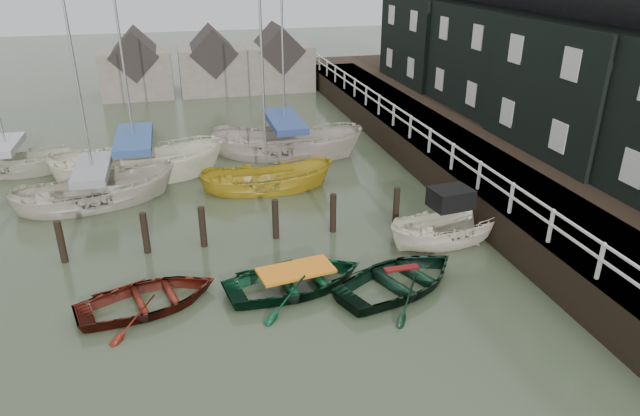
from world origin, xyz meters
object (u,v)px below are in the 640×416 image
object	(u,v)px
rowboat_dkgreen	(400,288)
sailboat_d	(285,154)
rowboat_red	(150,307)
rowboat_green	(296,288)
motorboat	(449,238)
sailboat_b	(139,175)
sailboat_a	(98,202)
sailboat_e	(12,171)
sailboat_c	(267,188)

from	to	relation	value
rowboat_dkgreen	sailboat_d	xyz separation A→B (m)	(-0.95, 12.42, 0.06)
rowboat_red	rowboat_green	bearing A→B (deg)	-106.39
motorboat	sailboat_b	bearing A→B (deg)	42.39
sailboat_a	sailboat_e	size ratio (longest dim) A/B	0.99
rowboat_red	sailboat_e	world-z (taller)	sailboat_e
sailboat_a	sailboat_b	bearing A→B (deg)	-40.57
sailboat_c	sailboat_b	bearing A→B (deg)	66.39
rowboat_dkgreen	sailboat_d	size ratio (longest dim) A/B	0.33
motorboat	sailboat_d	world-z (taller)	sailboat_d
sailboat_d	sailboat_e	bearing A→B (deg)	105.95
rowboat_dkgreen	sailboat_b	distance (m)	13.51
rowboat_green	sailboat_d	xyz separation A→B (m)	(1.96, 11.71, 0.06)
rowboat_dkgreen	sailboat_e	bearing A→B (deg)	22.83
rowboat_dkgreen	sailboat_a	distance (m)	12.45
motorboat	sailboat_d	bearing A→B (deg)	12.64
sailboat_c	sailboat_e	world-z (taller)	sailboat_c
sailboat_a	rowboat_green	bearing A→B (deg)	-153.89
motorboat	sailboat_a	xyz separation A→B (m)	(-11.74, 6.18, -0.03)
rowboat_red	sailboat_b	size ratio (longest dim) A/B	0.32
rowboat_red	sailboat_d	bearing A→B (deg)	-42.81
sailboat_e	sailboat_c	bearing A→B (deg)	-102.32
sailboat_c	sailboat_d	world-z (taller)	sailboat_d
rowboat_green	rowboat_dkgreen	bearing A→B (deg)	-112.82
sailboat_c	sailboat_d	xyz separation A→B (m)	(1.54, 3.98, 0.04)
rowboat_green	motorboat	size ratio (longest dim) A/B	0.88
rowboat_green	sailboat_a	size ratio (longest dim) A/B	0.40
rowboat_red	sailboat_b	bearing A→B (deg)	-11.81
sailboat_b	sailboat_c	bearing A→B (deg)	-112.32
sailboat_a	motorboat	bearing A→B (deg)	-129.73
sailboat_b	sailboat_e	bearing A→B (deg)	76.14
rowboat_dkgreen	sailboat_e	distance (m)	18.46
rowboat_green	sailboat_c	bearing A→B (deg)	-12.28
sailboat_c	rowboat_green	bearing A→B (deg)	-179.12
rowboat_green	sailboat_b	bearing A→B (deg)	15.24
rowboat_green	sailboat_a	distance (m)	9.95
rowboat_dkgreen	sailboat_c	size ratio (longest dim) A/B	0.39
motorboat	sailboat_d	distance (m)	10.69
rowboat_dkgreen	motorboat	size ratio (longest dim) A/B	0.89
sailboat_a	rowboat_red	bearing A→B (deg)	-177.07
rowboat_red	motorboat	world-z (taller)	motorboat
motorboat	sailboat_e	distance (m)	19.04
motorboat	sailboat_e	bearing A→B (deg)	48.67
motorboat	sailboat_a	distance (m)	13.27
rowboat_dkgreen	sailboat_a	xyz separation A→B (m)	(-9.05, 8.54, 0.06)
motorboat	sailboat_c	bearing A→B (deg)	33.16
rowboat_dkgreen	sailboat_c	distance (m)	8.80
sailboat_c	sailboat_e	bearing A→B (deg)	70.60
rowboat_green	sailboat_a	world-z (taller)	sailboat_a
sailboat_a	sailboat_d	distance (m)	8.98
rowboat_dkgreen	sailboat_a	bearing A→B (deg)	24.40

